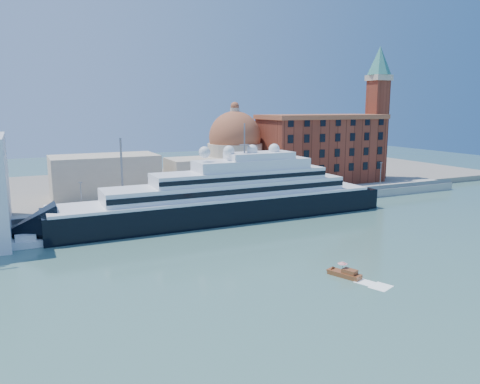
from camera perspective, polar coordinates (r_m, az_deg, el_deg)
ground at (r=95.91m, az=2.08°, el=-6.56°), size 400.00×400.00×0.00m
quay at (r=125.75m, az=-5.11°, el=-1.91°), size 180.00×10.00×2.50m
land at (r=164.19m, az=-10.13°, el=0.78°), size 260.00×72.00×2.00m
quay_fence at (r=121.24m, az=-4.38°, el=-1.47°), size 180.00×0.10×1.20m
superyacht at (r=114.78m, az=-3.46°, el=-1.26°), size 93.40×12.95×27.91m
service_barge at (r=104.33m, az=-25.57°, el=-5.76°), size 11.81×4.36×2.62m
water_taxi at (r=80.77m, az=12.73°, el=-9.63°), size 3.75×5.89×2.66m
warehouse at (r=164.04m, az=9.86°, el=5.28°), size 43.00×19.00×23.25m
campanile at (r=178.40m, az=16.42°, el=10.23°), size 8.40×8.40×47.00m
church at (r=148.34m, az=-6.07°, el=3.73°), size 66.00×18.00×25.50m
lamp_posts at (r=118.79m, az=-10.62°, el=1.44°), size 120.80×2.40×18.00m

